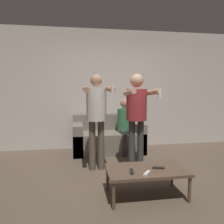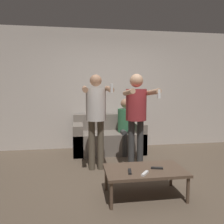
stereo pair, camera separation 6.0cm
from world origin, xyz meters
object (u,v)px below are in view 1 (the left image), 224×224
object	(u,v)px
person_standing_left	(97,110)
remote_mid	(132,171)
person_standing_right	(137,109)
person_seated	(125,123)
remote_far	(158,168)
coffee_table	(146,171)
remote_near	(147,173)
couch	(108,139)

from	to	relation	value
person_standing_left	remote_mid	xyz separation A→B (m)	(0.32, -1.10, -0.64)
person_standing_right	remote_mid	xyz separation A→B (m)	(-0.37, -1.10, -0.65)
person_seated	remote_far	world-z (taller)	person_seated
coffee_table	remote_mid	size ratio (longest dim) A/B	6.52
remote_far	remote_near	bearing A→B (deg)	-143.58
couch	coffee_table	distance (m)	2.06
coffee_table	remote_near	xyz separation A→B (m)	(-0.05, -0.17, 0.05)
remote_near	remote_far	size ratio (longest dim) A/B	0.90
remote_near	remote_mid	size ratio (longest dim) A/B	0.91
person_standing_right	remote_mid	world-z (taller)	person_standing_right
remote_near	person_standing_right	bearing A→B (deg)	80.35
couch	remote_near	size ratio (longest dim) A/B	10.77
person_standing_left	person_seated	size ratio (longest dim) A/B	1.38
person_standing_right	person_seated	xyz separation A→B (m)	(0.01, 0.90, -0.39)
person_seated	remote_near	xyz separation A→B (m)	(-0.21, -2.08, -0.27)
person_standing_left	remote_far	distance (m)	1.39
couch	person_standing_right	size ratio (longest dim) A/B	0.93
person_standing_left	remote_far	bearing A→B (deg)	-56.35
couch	person_seated	xyz separation A→B (m)	(0.35, -0.14, 0.35)
remote_near	remote_mid	distance (m)	0.18
person_seated	remote_mid	distance (m)	2.05
couch	person_standing_right	bearing A→B (deg)	-71.75
remote_far	remote_mid	bearing A→B (deg)	-169.99
person_standing_right	person_seated	bearing A→B (deg)	89.49
person_seated	remote_near	size ratio (longest dim) A/B	8.29
couch	person_standing_left	world-z (taller)	person_standing_left
remote_near	remote_mid	world-z (taller)	same
remote_mid	remote_far	world-z (taller)	same
person_standing_left	remote_far	size ratio (longest dim) A/B	10.36
couch	person_seated	world-z (taller)	person_seated
coffee_table	remote_far	distance (m)	0.16
remote_far	person_seated	bearing A→B (deg)	89.80
person_standing_right	remote_near	size ratio (longest dim) A/B	11.59
couch	remote_far	xyz separation A→B (m)	(0.34, -2.07, 0.08)
couch	person_standing_left	distance (m)	1.31
remote_mid	remote_far	bearing A→B (deg)	10.01
coffee_table	remote_near	distance (m)	0.18
person_standing_right	coffee_table	size ratio (longest dim) A/B	1.61
person_standing_left	person_seated	xyz separation A→B (m)	(0.69, 0.90, -0.37)
person_seated	remote_far	distance (m)	1.95
person_standing_left	remote_far	world-z (taller)	person_standing_left
couch	person_standing_right	world-z (taller)	person_standing_right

